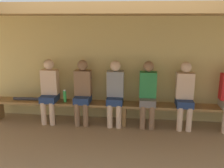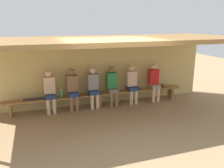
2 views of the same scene
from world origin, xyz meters
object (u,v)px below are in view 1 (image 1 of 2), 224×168
(player_in_blue, at_px, (115,91))
(player_with_sunglasses, at_px, (83,90))
(baseball_bat, at_px, (34,99))
(player_near_post, at_px, (185,93))
(water_bottle_green, at_px, (65,96))
(player_in_white, at_px, (49,89))
(player_leftmost, at_px, (148,92))
(bench, at_px, (124,107))

(player_in_blue, bearing_deg, player_with_sunglasses, 180.00)
(player_in_blue, distance_m, baseball_bat, 1.74)
(player_near_post, xyz_separation_m, baseball_bat, (-3.11, -0.00, -0.24))
(player_in_blue, xyz_separation_m, player_near_post, (1.38, 0.00, 0.00))
(water_bottle_green, distance_m, baseball_bat, 0.69)
(player_in_white, relative_size, baseball_bat, 1.49)
(player_near_post, bearing_deg, player_leftmost, 180.00)
(player_leftmost, bearing_deg, baseball_bat, -179.93)
(player_near_post, xyz_separation_m, water_bottle_green, (-2.42, -0.04, -0.14))
(baseball_bat, bearing_deg, player_leftmost, -2.28)
(bench, height_order, player_with_sunglasses, player_with_sunglasses)
(bench, relative_size, water_bottle_green, 22.73)
(player_near_post, bearing_deg, player_with_sunglasses, 180.00)
(player_in_white, xyz_separation_m, player_near_post, (2.76, 0.00, 0.00))
(player_in_blue, relative_size, baseball_bat, 1.49)
(player_in_white, distance_m, player_near_post, 2.76)
(player_in_blue, distance_m, player_near_post, 1.38)
(player_in_blue, bearing_deg, player_in_white, 180.00)
(bench, bearing_deg, player_in_white, 179.89)
(player_near_post, bearing_deg, baseball_bat, -179.94)
(player_leftmost, xyz_separation_m, player_with_sunglasses, (-1.33, 0.00, 0.00))
(player_in_blue, relative_size, player_in_white, 1.00)
(bench, distance_m, player_near_post, 1.24)
(player_leftmost, relative_size, player_near_post, 1.00)
(bench, height_order, player_leftmost, player_leftmost)
(player_with_sunglasses, bearing_deg, player_leftmost, 0.00)
(player_with_sunglasses, xyz_separation_m, player_in_white, (-0.71, 0.00, 0.00))
(player_with_sunglasses, distance_m, baseball_bat, 1.08)
(bench, height_order, water_bottle_green, water_bottle_green)
(player_leftmost, relative_size, player_in_blue, 1.00)
(player_with_sunglasses, height_order, player_in_blue, same)
(bench, distance_m, baseball_bat, 1.92)
(baseball_bat, bearing_deg, player_in_blue, -2.25)
(bench, xyz_separation_m, player_leftmost, (0.47, 0.00, 0.34))
(water_bottle_green, xyz_separation_m, baseball_bat, (-0.68, 0.04, -0.09))
(player_near_post, bearing_deg, player_in_white, 180.00)
(player_in_blue, relative_size, player_near_post, 1.00)
(water_bottle_green, bearing_deg, player_in_blue, 2.13)
(player_leftmost, height_order, water_bottle_green, player_leftmost)
(bench, height_order, baseball_bat, baseball_bat)
(player_leftmost, bearing_deg, player_near_post, 0.00)
(player_in_white, bearing_deg, bench, -0.11)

